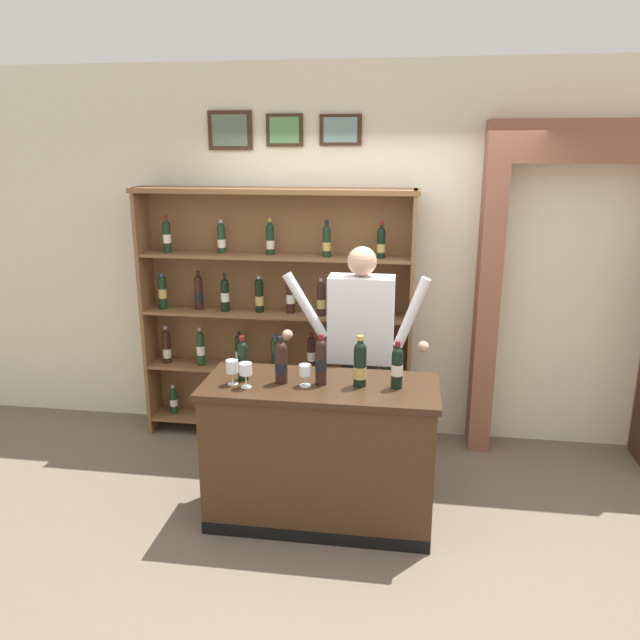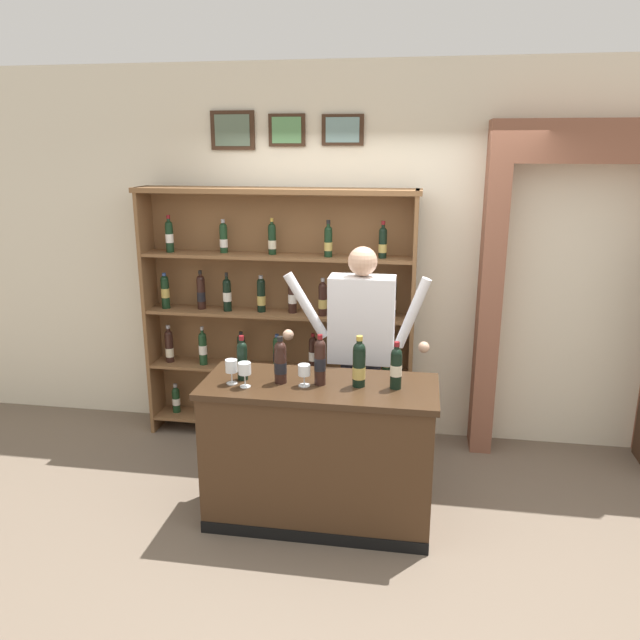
{
  "view_description": "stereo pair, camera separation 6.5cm",
  "coord_description": "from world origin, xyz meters",
  "px_view_note": "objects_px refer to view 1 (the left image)",
  "views": [
    {
      "loc": [
        0.35,
        -3.62,
        2.39
      ],
      "look_at": [
        -0.24,
        0.34,
        1.27
      ],
      "focal_mm": 34.92,
      "sensor_mm": 36.0,
      "label": 1
    },
    {
      "loc": [
        0.41,
        -3.61,
        2.39
      ],
      "look_at": [
        -0.24,
        0.34,
        1.27
      ],
      "focal_mm": 34.92,
      "sensor_mm": 36.0,
      "label": 2
    }
  ],
  "objects_px": {
    "tasting_bottle_grappa": "(243,360)",
    "wine_glass_right": "(305,371)",
    "shopkeeper": "(360,337)",
    "wine_glass_spare": "(232,367)",
    "wine_shelf": "(276,312)",
    "tasting_bottle_vin_santo": "(360,364)",
    "tasting_bottle_rosso": "(321,361)",
    "tasting_counter": "(320,452)",
    "tasting_bottle_chianti": "(281,362)",
    "tasting_bottle_prosecco": "(397,366)",
    "wine_glass_left": "(246,370)"
  },
  "relations": [
    {
      "from": "tasting_bottle_grappa",
      "to": "wine_glass_right",
      "type": "xyz_separation_m",
      "value": [
        0.41,
        -0.05,
        -0.03
      ]
    },
    {
      "from": "shopkeeper",
      "to": "wine_glass_spare",
      "type": "xyz_separation_m",
      "value": [
        -0.74,
        -0.69,
        -0.02
      ]
    },
    {
      "from": "wine_shelf",
      "to": "tasting_bottle_vin_santo",
      "type": "xyz_separation_m",
      "value": [
        0.79,
        -1.2,
        0.02
      ]
    },
    {
      "from": "tasting_bottle_vin_santo",
      "to": "tasting_bottle_rosso",
      "type": "bearing_deg",
      "value": -178.06
    },
    {
      "from": "tasting_counter",
      "to": "tasting_bottle_chianti",
      "type": "xyz_separation_m",
      "value": [
        -0.24,
        -0.02,
        0.62
      ]
    },
    {
      "from": "wine_glass_spare",
      "to": "tasting_bottle_prosecco",
      "type": "bearing_deg",
      "value": 5.21
    },
    {
      "from": "tasting_bottle_grappa",
      "to": "tasting_bottle_chianti",
      "type": "xyz_separation_m",
      "value": [
        0.25,
        -0.01,
        0.01
      ]
    },
    {
      "from": "tasting_bottle_grappa",
      "to": "wine_glass_spare",
      "type": "distance_m",
      "value": 0.1
    },
    {
      "from": "wine_shelf",
      "to": "wine_glass_right",
      "type": "height_order",
      "value": "wine_shelf"
    },
    {
      "from": "tasting_bottle_rosso",
      "to": "wine_glass_left",
      "type": "xyz_separation_m",
      "value": [
        -0.45,
        -0.12,
        -0.04
      ]
    },
    {
      "from": "shopkeeper",
      "to": "tasting_bottle_chianti",
      "type": "height_order",
      "value": "shopkeeper"
    },
    {
      "from": "tasting_bottle_prosecco",
      "to": "wine_glass_left",
      "type": "bearing_deg",
      "value": -171.8
    },
    {
      "from": "tasting_bottle_prosecco",
      "to": "wine_glass_right",
      "type": "distance_m",
      "value": 0.57
    },
    {
      "from": "tasting_bottle_rosso",
      "to": "tasting_bottle_prosecco",
      "type": "relative_size",
      "value": 1.08
    },
    {
      "from": "tasting_counter",
      "to": "wine_glass_left",
      "type": "distance_m",
      "value": 0.75
    },
    {
      "from": "wine_glass_right",
      "to": "wine_glass_left",
      "type": "bearing_deg",
      "value": -167.76
    },
    {
      "from": "shopkeeper",
      "to": "tasting_bottle_grappa",
      "type": "height_order",
      "value": "shopkeeper"
    },
    {
      "from": "tasting_bottle_rosso",
      "to": "tasting_bottle_prosecco",
      "type": "height_order",
      "value": "tasting_bottle_rosso"
    },
    {
      "from": "wine_glass_spare",
      "to": "wine_glass_left",
      "type": "xyz_separation_m",
      "value": [
        0.1,
        -0.04,
        0.0
      ]
    },
    {
      "from": "tasting_bottle_vin_santo",
      "to": "shopkeeper",
      "type": "bearing_deg",
      "value": 94.5
    },
    {
      "from": "shopkeeper",
      "to": "tasting_bottle_chianti",
      "type": "relative_size",
      "value": 5.72
    },
    {
      "from": "tasting_bottle_vin_santo",
      "to": "wine_glass_spare",
      "type": "height_order",
      "value": "tasting_bottle_vin_santo"
    },
    {
      "from": "tasting_bottle_vin_santo",
      "to": "tasting_counter",
      "type": "bearing_deg",
      "value": 179.79
    },
    {
      "from": "wine_shelf",
      "to": "wine_glass_left",
      "type": "bearing_deg",
      "value": -85.87
    },
    {
      "from": "wine_glass_right",
      "to": "wine_glass_left",
      "type": "height_order",
      "value": "wine_glass_left"
    },
    {
      "from": "tasting_bottle_rosso",
      "to": "wine_glass_left",
      "type": "height_order",
      "value": "tasting_bottle_rosso"
    },
    {
      "from": "wine_glass_spare",
      "to": "wine_glass_left",
      "type": "height_order",
      "value": "same"
    },
    {
      "from": "tasting_bottle_grappa",
      "to": "wine_glass_left",
      "type": "distance_m",
      "value": 0.13
    },
    {
      "from": "tasting_bottle_chianti",
      "to": "wine_glass_right",
      "type": "xyz_separation_m",
      "value": [
        0.16,
        -0.03,
        -0.04
      ]
    },
    {
      "from": "shopkeeper",
      "to": "tasting_bottle_rosso",
      "type": "relative_size",
      "value": 5.34
    },
    {
      "from": "tasting_bottle_chianti",
      "to": "wine_glass_spare",
      "type": "height_order",
      "value": "tasting_bottle_chianti"
    },
    {
      "from": "wine_shelf",
      "to": "wine_glass_spare",
      "type": "relative_size",
      "value": 14.27
    },
    {
      "from": "shopkeeper",
      "to": "wine_glass_right",
      "type": "distance_m",
      "value": 0.72
    },
    {
      "from": "wine_glass_left",
      "to": "tasting_bottle_vin_santo",
      "type": "bearing_deg",
      "value": 10.4
    },
    {
      "from": "tasting_counter",
      "to": "wine_glass_left",
      "type": "bearing_deg",
      "value": -163.94
    },
    {
      "from": "wine_glass_spare",
      "to": "wine_shelf",
      "type": "bearing_deg",
      "value": 89.93
    },
    {
      "from": "tasting_bottle_prosecco",
      "to": "wine_glass_spare",
      "type": "distance_m",
      "value": 1.02
    },
    {
      "from": "tasting_bottle_rosso",
      "to": "wine_glass_spare",
      "type": "xyz_separation_m",
      "value": [
        -0.55,
        -0.08,
        -0.04
      ]
    },
    {
      "from": "tasting_bottle_prosecco",
      "to": "wine_glass_left",
      "type": "distance_m",
      "value": 0.93
    },
    {
      "from": "tasting_counter",
      "to": "tasting_bottle_rosso",
      "type": "bearing_deg",
      "value": -57.93
    },
    {
      "from": "tasting_bottle_vin_santo",
      "to": "wine_glass_right",
      "type": "height_order",
      "value": "tasting_bottle_vin_santo"
    },
    {
      "from": "shopkeeper",
      "to": "wine_glass_spare",
      "type": "relative_size",
      "value": 10.96
    },
    {
      "from": "tasting_bottle_vin_santo",
      "to": "wine_glass_spare",
      "type": "distance_m",
      "value": 0.8
    },
    {
      "from": "wine_shelf",
      "to": "shopkeeper",
      "type": "xyz_separation_m",
      "value": [
        0.74,
        -0.59,
        0.0
      ]
    },
    {
      "from": "tasting_bottle_vin_santo",
      "to": "tasting_bottle_prosecco",
      "type": "bearing_deg",
      "value": 1.37
    },
    {
      "from": "wine_glass_left",
      "to": "tasting_bottle_prosecco",
      "type": "bearing_deg",
      "value": 8.2
    },
    {
      "from": "tasting_bottle_vin_santo",
      "to": "wine_glass_right",
      "type": "distance_m",
      "value": 0.34
    },
    {
      "from": "shopkeeper",
      "to": "wine_glass_left",
      "type": "xyz_separation_m",
      "value": [
        -0.65,
        -0.73,
        -0.02
      ]
    },
    {
      "from": "wine_glass_right",
      "to": "wine_glass_left",
      "type": "relative_size",
      "value": 0.87
    },
    {
      "from": "tasting_bottle_vin_santo",
      "to": "wine_glass_right",
      "type": "xyz_separation_m",
      "value": [
        -0.34,
        -0.05,
        -0.05
      ]
    }
  ]
}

